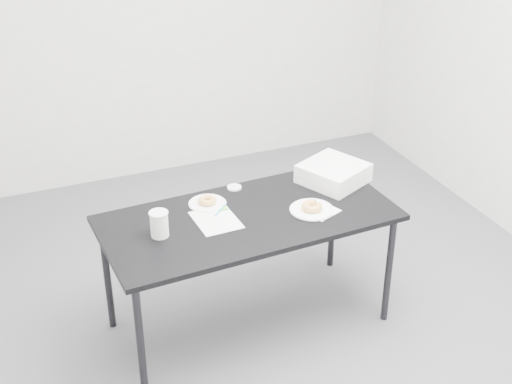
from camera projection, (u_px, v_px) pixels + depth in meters
name	position (u px, v px, depth m)	size (l,w,h in m)	color
floor	(251.00, 308.00, 4.26)	(4.00, 4.00, 0.00)	#45454A
wall_back	(148.00, 6.00, 5.24)	(4.00, 0.02, 2.70)	silver
table	(249.00, 224.00, 3.83)	(1.60, 0.81, 0.72)	black
scorecard	(216.00, 220.00, 3.76)	(0.22, 0.27, 0.00)	white
logo_patch	(223.00, 209.00, 3.86)	(0.04, 0.04, 0.00)	green
pen	(221.00, 210.00, 3.85)	(0.01, 0.01, 0.13)	#0E9A9C
napkin	(320.00, 211.00, 3.85)	(0.17, 0.17, 0.00)	white
plate_near	(312.00, 210.00, 3.85)	(0.24, 0.24, 0.01)	white
donut_near	(312.00, 206.00, 3.84)	(0.11, 0.11, 0.04)	#C3823E
plate_far	(207.00, 203.00, 3.92)	(0.21, 0.21, 0.01)	white
donut_far	(207.00, 200.00, 3.91)	(0.10, 0.10, 0.03)	#C3823E
coffee_cup	(159.00, 224.00, 3.59)	(0.09, 0.09, 0.14)	white
cup_lid	(234.00, 187.00, 4.07)	(0.08, 0.08, 0.01)	white
bakery_box	(333.00, 173.00, 4.12)	(0.33, 0.33, 0.11)	white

